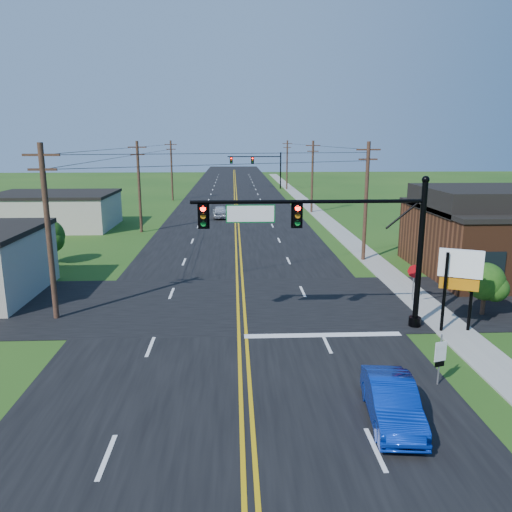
{
  "coord_description": "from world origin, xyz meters",
  "views": [
    {
      "loc": [
        -0.2,
        -15.1,
        9.13
      ],
      "look_at": [
        0.95,
        10.0,
        3.25
      ],
      "focal_mm": 35.0,
      "sensor_mm": 36.0,
      "label": 1
    }
  ],
  "objects_px": {
    "signal_mast_far": "(258,164)",
    "route_sign": "(440,356)",
    "signal_mast_main": "(329,234)",
    "stop_sign": "(414,275)",
    "blue_car": "(392,403)"
  },
  "relations": [
    {
      "from": "blue_car",
      "to": "route_sign",
      "type": "height_order",
      "value": "route_sign"
    },
    {
      "from": "blue_car",
      "to": "route_sign",
      "type": "distance_m",
      "value": 3.53
    },
    {
      "from": "signal_mast_far",
      "to": "blue_car",
      "type": "relative_size",
      "value": 2.59
    },
    {
      "from": "signal_mast_main",
      "to": "stop_sign",
      "type": "height_order",
      "value": "signal_mast_main"
    },
    {
      "from": "signal_mast_far",
      "to": "stop_sign",
      "type": "xyz_separation_m",
      "value": [
        5.66,
        -68.02,
        -2.98
      ]
    },
    {
      "from": "signal_mast_far",
      "to": "signal_mast_main",
      "type": "bearing_deg",
      "value": -90.08
    },
    {
      "from": "signal_mast_main",
      "to": "blue_car",
      "type": "height_order",
      "value": "signal_mast_main"
    },
    {
      "from": "signal_mast_far",
      "to": "route_sign",
      "type": "bearing_deg",
      "value": -87.75
    },
    {
      "from": "route_sign",
      "to": "stop_sign",
      "type": "distance_m",
      "value": 10.4
    },
    {
      "from": "signal_mast_main",
      "to": "route_sign",
      "type": "xyz_separation_m",
      "value": [
        3.16,
        -6.09,
        -3.55
      ]
    },
    {
      "from": "signal_mast_main",
      "to": "stop_sign",
      "type": "xyz_separation_m",
      "value": [
        5.76,
        3.98,
        -3.18
      ]
    },
    {
      "from": "stop_sign",
      "to": "signal_mast_main",
      "type": "bearing_deg",
      "value": -129.31
    },
    {
      "from": "signal_mast_main",
      "to": "signal_mast_far",
      "type": "relative_size",
      "value": 1.03
    },
    {
      "from": "route_sign",
      "to": "stop_sign",
      "type": "xyz_separation_m",
      "value": [
        2.6,
        10.07,
        0.36
      ]
    },
    {
      "from": "route_sign",
      "to": "signal_mast_far",
      "type": "bearing_deg",
      "value": 74.37
    }
  ]
}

